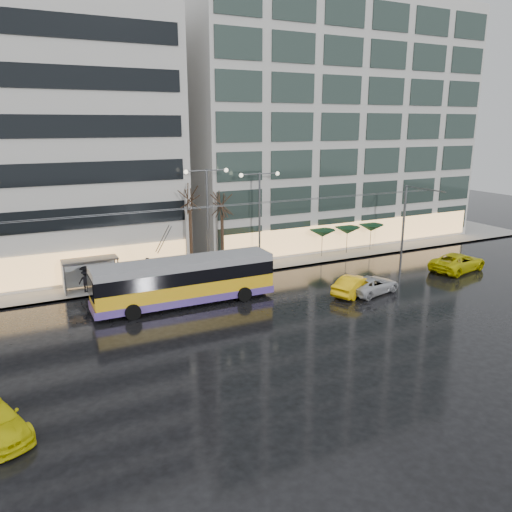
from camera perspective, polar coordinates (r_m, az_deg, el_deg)
ground at (r=34.15m, az=-1.92°, el=-7.21°), size 140.00×140.00×0.00m
sidewalk at (r=47.15m, az=-6.80°, el=-0.92°), size 80.00×10.00×0.15m
kerb at (r=42.71m, az=-4.54°, el=-2.55°), size 80.00×0.10×0.15m
building_right at (r=57.57m, az=7.64°, el=14.58°), size 32.00×14.00×25.00m
trolleybus at (r=36.71m, az=-8.15°, el=-3.01°), size 13.23×5.21×6.12m
catenary at (r=40.28m, az=-5.39°, el=2.51°), size 42.24×5.12×7.00m
bus_shelter at (r=41.24m, az=-18.97°, el=-1.24°), size 4.20×1.60×2.51m
street_lamp_near at (r=42.93m, az=-5.58°, el=5.64°), size 3.96×0.36×9.03m
street_lamp_far at (r=44.97m, az=0.41°, el=5.78°), size 3.96×0.36×8.53m
tree_a at (r=42.45m, az=-7.62°, el=6.97°), size 3.20×3.20×8.40m
tree_b at (r=43.78m, az=-3.94°, el=6.40°), size 3.20×3.20×7.70m
parasol_a at (r=49.25m, az=7.59°, el=2.58°), size 2.50×2.50×2.65m
parasol_b at (r=50.96m, az=10.40°, el=2.88°), size 2.50×2.50×2.65m
parasol_c at (r=52.79m, az=13.01°, el=3.16°), size 2.50×2.50×2.65m
taxi_b at (r=39.42m, az=11.22°, el=-3.27°), size 4.79×3.23×1.49m
taxi_c at (r=48.26m, az=22.06°, el=-0.65°), size 6.30×3.82×1.63m
sedan_silver at (r=40.05m, az=13.15°, el=-3.22°), size 5.14×3.17×1.33m
pedestrian_a at (r=40.40m, az=-17.87°, el=-2.05°), size 1.01×1.03×2.19m
pedestrian_b at (r=43.34m, az=-12.32°, el=-1.29°), size 0.87×0.69×1.73m
pedestrian_c at (r=40.81m, az=-18.88°, el=-2.41°), size 1.35×1.14×2.11m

